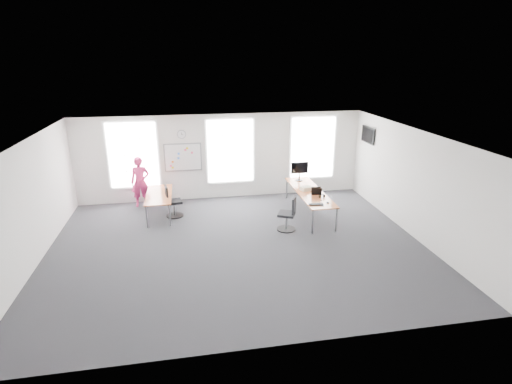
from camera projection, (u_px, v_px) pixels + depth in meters
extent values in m
plane|color=#25252A|center=(238.00, 246.00, 10.81)|extent=(10.00, 10.00, 0.00)
plane|color=silver|center=(236.00, 137.00, 9.82)|extent=(10.00, 10.00, 0.00)
plane|color=white|center=(222.00, 157.00, 14.04)|extent=(10.00, 0.00, 10.00)
plane|color=white|center=(269.00, 273.00, 6.60)|extent=(10.00, 0.00, 10.00)
plane|color=white|center=(29.00, 206.00, 9.48)|extent=(0.00, 10.00, 10.00)
plane|color=white|center=(414.00, 184.00, 11.15)|extent=(0.00, 10.00, 10.00)
cube|color=white|center=(133.00, 155.00, 13.44)|extent=(1.60, 0.06, 2.20)
cube|color=white|center=(230.00, 151.00, 13.99)|extent=(1.60, 0.06, 2.20)
cube|color=white|center=(312.00, 148.00, 14.49)|extent=(1.60, 0.06, 2.20)
cube|color=#AF5E33|center=(309.00, 192.00, 12.80)|extent=(0.83, 3.13, 0.03)
cylinder|color=gray|center=(313.00, 222.00, 11.46)|extent=(0.05, 0.05, 0.73)
cylinder|color=gray|center=(336.00, 220.00, 11.58)|extent=(0.05, 0.05, 0.73)
cylinder|color=gray|center=(287.00, 189.00, 14.26)|extent=(0.05, 0.05, 0.73)
cylinder|color=gray|center=(306.00, 188.00, 14.38)|extent=(0.05, 0.05, 0.73)
cube|color=#AF5E33|center=(159.00, 195.00, 12.64)|extent=(0.79, 1.98, 0.03)
cylinder|color=gray|center=(147.00, 217.00, 11.84)|extent=(0.05, 0.05, 0.69)
cylinder|color=gray|center=(170.00, 215.00, 11.95)|extent=(0.05, 0.05, 0.69)
cylinder|color=gray|center=(151.00, 196.00, 13.57)|extent=(0.05, 0.05, 0.69)
cylinder|color=gray|center=(171.00, 195.00, 13.68)|extent=(0.05, 0.05, 0.69)
cylinder|color=black|center=(286.00, 229.00, 11.82)|extent=(0.55, 0.55, 0.03)
cylinder|color=gray|center=(286.00, 222.00, 11.74)|extent=(0.06, 0.06, 0.45)
cube|color=black|center=(287.00, 214.00, 11.66)|extent=(0.62, 0.62, 0.07)
cube|color=black|center=(294.00, 205.00, 11.52)|extent=(0.24, 0.43, 0.48)
cylinder|color=black|center=(175.00, 216.00, 12.81)|extent=(0.55, 0.55, 0.03)
cylinder|color=gray|center=(174.00, 209.00, 12.73)|extent=(0.06, 0.06, 0.44)
cube|color=black|center=(174.00, 202.00, 12.65)|extent=(0.53, 0.53, 0.07)
cube|color=black|center=(167.00, 193.00, 12.49)|extent=(0.12, 0.45, 0.47)
imported|color=#D02A67|center=(140.00, 182.00, 13.40)|extent=(0.63, 0.42, 1.71)
cube|color=white|center=(183.00, 157.00, 13.77)|extent=(1.20, 0.03, 0.90)
cylinder|color=gray|center=(182.00, 134.00, 13.50)|extent=(0.30, 0.04, 0.30)
cube|color=black|center=(368.00, 135.00, 13.67)|extent=(0.06, 0.90, 0.55)
cube|color=black|center=(316.00, 204.00, 11.63)|extent=(0.47, 0.29, 0.02)
ellipsoid|color=black|center=(328.00, 203.00, 11.75)|extent=(0.09, 0.13, 0.04)
cylinder|color=black|center=(321.00, 201.00, 11.96)|extent=(0.06, 0.06, 0.01)
cylinder|color=black|center=(320.00, 196.00, 12.20)|extent=(0.04, 0.09, 0.09)
cylinder|color=black|center=(324.00, 196.00, 12.22)|extent=(0.04, 0.09, 0.09)
cylinder|color=gold|center=(320.00, 196.00, 12.20)|extent=(0.01, 0.10, 0.10)
cube|color=black|center=(322.00, 195.00, 12.19)|extent=(0.16, 0.02, 0.02)
cube|color=black|center=(316.00, 191.00, 12.46)|extent=(0.31, 0.10, 0.25)
cube|color=orange|center=(317.00, 192.00, 12.39)|extent=(0.29, 0.12, 0.22)
cube|color=black|center=(317.00, 192.00, 12.38)|extent=(0.31, 0.12, 0.24)
cube|color=beige|center=(306.00, 188.00, 12.86)|extent=(0.41, 0.35, 0.12)
cylinder|color=black|center=(299.00, 180.00, 13.86)|extent=(0.24, 0.24, 0.02)
cylinder|color=black|center=(299.00, 177.00, 13.82)|extent=(0.05, 0.05, 0.24)
cube|color=black|center=(300.00, 168.00, 13.69)|extent=(0.60, 0.04, 0.40)
cube|color=black|center=(300.00, 168.00, 13.67)|extent=(0.56, 0.01, 0.36)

